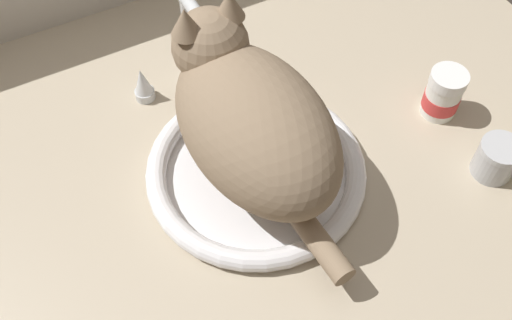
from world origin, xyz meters
TOP-DOWN VIEW (x-y plane):
  - countertop at (0.00, 0.00)cm, footprint 113.00×83.71cm
  - sink_basin at (-3.20, -3.36)cm, footprint 32.22×32.22cm
  - faucet at (-3.20, 17.73)cm, footprint 20.92×11.48cm
  - cat at (-3.33, -1.35)cm, footprint 20.50×39.20cm
  - metal_jar at (28.17, -18.65)cm, footprint 6.19×6.19cm
  - pill_bottle at (28.28, -5.68)cm, footprint 5.77×5.77cm

SIDE VIEW (x-z plane):
  - countertop at x=0.00cm, z-range 0.00..3.00cm
  - sink_basin at x=-3.20cm, z-range 2.85..5.86cm
  - metal_jar at x=28.17cm, z-range 3.02..8.96cm
  - pill_bottle at x=28.28cm, z-range 2.70..11.06cm
  - faucet at x=-3.20cm, z-range 1.02..19.03cm
  - cat at x=-3.33cm, z-range 4.40..25.53cm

